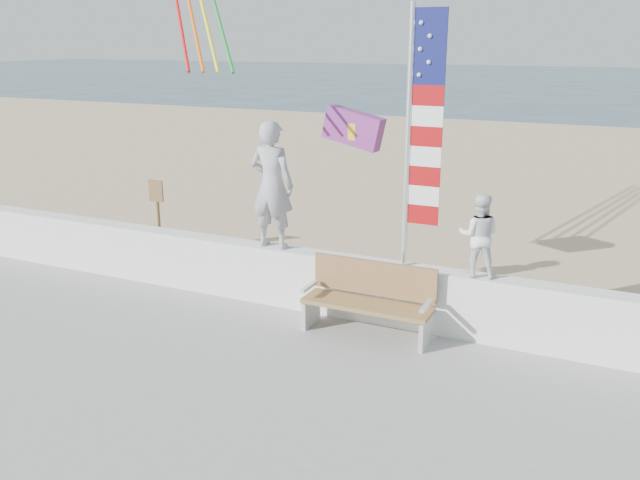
{
  "coord_description": "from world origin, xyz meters",
  "views": [
    {
      "loc": [
        4.16,
        -6.64,
        4.12
      ],
      "look_at": [
        0.2,
        1.8,
        1.35
      ],
      "focal_mm": 38.0,
      "sensor_mm": 36.0,
      "label": 1
    }
  ],
  "objects_px": {
    "adult": "(272,185)",
    "flag": "(418,129)",
    "bench": "(369,298)",
    "child": "(479,235)"
  },
  "relations": [
    {
      "from": "child",
      "to": "bench",
      "type": "bearing_deg",
      "value": 7.98
    },
    {
      "from": "adult",
      "to": "flag",
      "type": "bearing_deg",
      "value": -179.3
    },
    {
      "from": "adult",
      "to": "bench",
      "type": "xyz_separation_m",
      "value": [
        1.76,
        -0.45,
        -1.35
      ]
    },
    {
      "from": "flag",
      "to": "adult",
      "type": "bearing_deg",
      "value": 179.99
    },
    {
      "from": "child",
      "to": "bench",
      "type": "relative_size",
      "value": 0.62
    },
    {
      "from": "adult",
      "to": "child",
      "type": "height_order",
      "value": "adult"
    },
    {
      "from": "bench",
      "to": "flag",
      "type": "height_order",
      "value": "flag"
    },
    {
      "from": "child",
      "to": "flag",
      "type": "height_order",
      "value": "flag"
    },
    {
      "from": "adult",
      "to": "flag",
      "type": "height_order",
      "value": "flag"
    },
    {
      "from": "child",
      "to": "bench",
      "type": "xyz_separation_m",
      "value": [
        -1.35,
        -0.45,
        -0.95
      ]
    }
  ]
}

